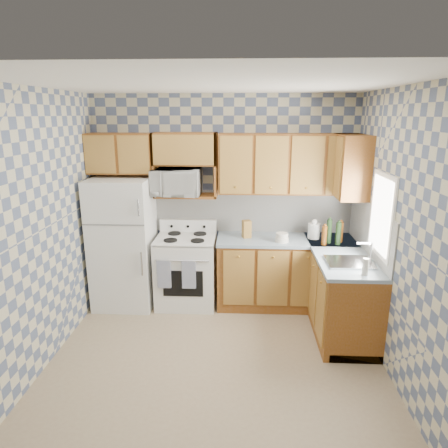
% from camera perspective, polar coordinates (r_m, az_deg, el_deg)
% --- Properties ---
extents(floor, '(3.40, 3.40, 0.00)m').
position_cam_1_polar(floor, '(4.35, -1.20, -18.81)').
color(floor, '#8D765A').
rests_on(floor, ground).
extents(back_wall, '(3.40, 0.02, 2.70)m').
position_cam_1_polar(back_wall, '(5.31, -0.10, 3.49)').
color(back_wall, '#4D5978').
rests_on(back_wall, ground).
extents(right_wall, '(0.02, 3.20, 2.70)m').
position_cam_1_polar(right_wall, '(4.02, 23.65, -1.78)').
color(right_wall, '#4D5978').
rests_on(right_wall, ground).
extents(backsplash_back, '(2.60, 0.02, 0.56)m').
position_cam_1_polar(backsplash_back, '(5.33, 4.20, 1.84)').
color(backsplash_back, silver).
rests_on(backsplash_back, back_wall).
extents(backsplash_right, '(0.02, 1.60, 0.56)m').
position_cam_1_polar(backsplash_right, '(4.78, 20.06, -0.67)').
color(backsplash_right, silver).
rests_on(backsplash_right, right_wall).
extents(refrigerator, '(0.75, 0.70, 1.68)m').
position_cam_1_polar(refrigerator, '(5.33, -14.14, -2.63)').
color(refrigerator, white).
rests_on(refrigerator, floor).
extents(stove_body, '(0.76, 0.65, 0.90)m').
position_cam_1_polar(stove_body, '(5.31, -5.38, -6.75)').
color(stove_body, white).
rests_on(stove_body, floor).
extents(cooktop, '(0.76, 0.65, 0.02)m').
position_cam_1_polar(cooktop, '(5.16, -5.50, -2.07)').
color(cooktop, silver).
rests_on(cooktop, stove_body).
extents(backguard, '(0.76, 0.08, 0.17)m').
position_cam_1_polar(backguard, '(5.39, -5.12, -0.22)').
color(backguard, white).
rests_on(backguard, cooktop).
extents(dish_towel_left, '(0.17, 0.02, 0.36)m').
position_cam_1_polar(dish_towel_left, '(5.00, -8.58, -7.10)').
color(dish_towel_left, navy).
rests_on(dish_towel_left, stove_body).
extents(dish_towel_right, '(0.17, 0.02, 0.36)m').
position_cam_1_polar(dish_towel_right, '(4.95, -5.05, -7.22)').
color(dish_towel_right, navy).
rests_on(dish_towel_right, stove_body).
extents(base_cabinets_back, '(1.75, 0.60, 0.88)m').
position_cam_1_polar(base_cabinets_back, '(5.32, 8.73, -6.96)').
color(base_cabinets_back, '#6B390C').
rests_on(base_cabinets_back, floor).
extents(base_cabinets_right, '(0.60, 1.60, 0.88)m').
position_cam_1_polar(base_cabinets_right, '(4.96, 16.01, -9.10)').
color(base_cabinets_right, '#6B390C').
rests_on(base_cabinets_right, floor).
extents(countertop_back, '(1.77, 0.63, 0.04)m').
position_cam_1_polar(countertop_back, '(5.16, 8.94, -2.25)').
color(countertop_back, slate).
rests_on(countertop_back, base_cabinets_back).
extents(countertop_right, '(0.63, 1.60, 0.04)m').
position_cam_1_polar(countertop_right, '(4.79, 16.36, -4.08)').
color(countertop_right, slate).
rests_on(countertop_right, base_cabinets_right).
extents(upper_cabinets_back, '(1.75, 0.33, 0.74)m').
position_cam_1_polar(upper_cabinets_back, '(5.09, 9.22, 8.48)').
color(upper_cabinets_back, '#6B390C').
rests_on(upper_cabinets_back, back_wall).
extents(upper_cabinets_fridge, '(0.82, 0.33, 0.50)m').
position_cam_1_polar(upper_cabinets_fridge, '(5.28, -14.53, 9.75)').
color(upper_cabinets_fridge, '#6B390C').
rests_on(upper_cabinets_fridge, back_wall).
extents(upper_cabinets_right, '(0.33, 0.70, 0.74)m').
position_cam_1_polar(upper_cabinets_right, '(5.04, 17.58, 7.90)').
color(upper_cabinets_right, '#6B390C').
rests_on(upper_cabinets_right, right_wall).
extents(microwave_shelf, '(0.80, 0.33, 0.03)m').
position_cam_1_polar(microwave_shelf, '(5.18, -5.40, 4.07)').
color(microwave_shelf, '#6B390C').
rests_on(microwave_shelf, back_wall).
extents(microwave, '(0.61, 0.42, 0.33)m').
position_cam_1_polar(microwave, '(5.11, -6.81, 5.96)').
color(microwave, white).
rests_on(microwave, microwave_shelf).
extents(sink, '(0.48, 0.40, 0.03)m').
position_cam_1_polar(sink, '(4.47, 17.46, -5.28)').
color(sink, '#B7B7BC').
rests_on(sink, countertop_right).
extents(window, '(0.02, 0.66, 0.86)m').
position_cam_1_polar(window, '(4.40, 21.60, 1.19)').
color(window, white).
rests_on(window, right_wall).
extents(bottle_0, '(0.06, 0.06, 0.29)m').
position_cam_1_polar(bottle_0, '(5.04, 14.75, -1.01)').
color(bottle_0, black).
rests_on(bottle_0, countertop_back).
extents(bottle_1, '(0.06, 0.06, 0.28)m').
position_cam_1_polar(bottle_1, '(5.01, 16.00, -1.32)').
color(bottle_1, black).
rests_on(bottle_1, countertop_back).
extents(bottle_2, '(0.06, 0.06, 0.26)m').
position_cam_1_polar(bottle_2, '(5.11, 16.29, -1.11)').
color(bottle_2, '#532B0C').
rests_on(bottle_2, countertop_back).
extents(bottle_3, '(0.06, 0.06, 0.24)m').
position_cam_1_polar(bottle_3, '(4.96, 14.12, -1.59)').
color(bottle_3, '#532B0C').
rests_on(bottle_3, countertop_back).
extents(knife_block, '(0.13, 0.13, 0.22)m').
position_cam_1_polar(knife_block, '(5.10, 3.25, -0.71)').
color(knife_block, brown).
rests_on(knife_block, countertop_back).
extents(electric_kettle, '(0.15, 0.15, 0.19)m').
position_cam_1_polar(electric_kettle, '(5.19, 12.72, -0.97)').
color(electric_kettle, white).
rests_on(electric_kettle, countertop_back).
extents(food_containers, '(0.17, 0.17, 0.11)m').
position_cam_1_polar(food_containers, '(4.99, 8.27, -1.91)').
color(food_containers, beige).
rests_on(food_containers, countertop_back).
extents(soap_bottle, '(0.06, 0.06, 0.17)m').
position_cam_1_polar(soap_bottle, '(4.17, 19.55, -5.77)').
color(soap_bottle, beige).
rests_on(soap_bottle, countertop_right).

